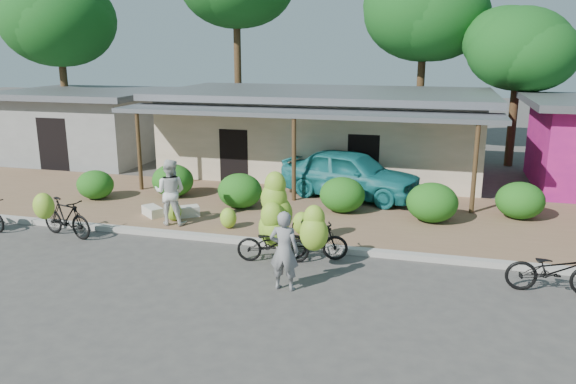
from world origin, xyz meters
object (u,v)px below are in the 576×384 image
tree_near_right (515,46)px  bike_center (274,225)px  tree_center_right (421,10)px  sack_far (153,211)px  bike_far_right (554,270)px  vendor (284,251)px  sack_near (185,212)px  teal_van (350,174)px  bystander (170,192)px  bike_left (63,216)px  bike_right (315,236)px  tree_back_left (56,18)px

tree_near_right → bike_center: (-6.55, -13.35, -4.21)m
tree_center_right → sack_far: (-6.96, -13.33, -6.43)m
bike_far_right → vendor: size_ratio=1.12×
bike_far_right → sack_near: bearing=72.5°
vendor → teal_van: size_ratio=0.37×
sack_far → bystander: size_ratio=0.40×
bike_left → bike_right: bearing=-76.0°
tree_center_right → sack_near: (-6.00, -13.15, -6.42)m
bike_right → bike_far_right: bike_right is taller
tree_back_left → sack_far: size_ratio=11.28×
bystander → vendor: bearing=136.1°
bike_right → sack_near: bike_right is taller
bike_right → sack_far: size_ratio=2.22×
tree_center_right → sack_near: size_ratio=10.40×
tree_back_left → bike_far_right: size_ratio=4.33×
sack_near → bystander: bystander is taller
tree_center_right → vendor: 18.17m
tree_center_right → sack_far: tree_center_right is taller
tree_near_right → sack_near: size_ratio=7.91×
tree_near_right → sack_far: (-10.96, -11.33, -4.79)m
bike_center → sack_near: bearing=47.2°
tree_center_right → bike_right: tree_center_right is taller
bike_left → teal_van: size_ratio=0.40×
bike_center → bike_right: size_ratio=1.27×
tree_back_left → bike_far_right: tree_back_left is taller
bike_left → vendor: vendor is taller
bystander → teal_van: size_ratio=0.40×
tree_near_right → sack_far: 16.47m
bike_center → sack_near: size_ratio=2.49×
sack_near → sack_far: bearing=-169.3°
tree_near_right → bystander: tree_near_right is taller
bike_left → vendor: (6.66, -1.67, 0.25)m
bike_far_right → vendor: vendor is taller
teal_van → sack_far: bearing=139.4°
sack_far → vendor: 6.42m
bike_right → teal_van: (-0.08, 5.88, 0.24)m
sack_near → bystander: size_ratio=0.45×
bike_right → sack_near: 5.08m
tree_center_right → bike_center: bearing=-99.4°
tree_near_right → sack_near: tree_near_right is taller
bike_right → vendor: 1.66m
bike_center → tree_back_left: bearing=40.4°
tree_center_right → teal_van: 11.32m
bike_left → bike_center: bearing=-74.6°
tree_near_right → teal_van: size_ratio=1.42×
bike_center → vendor: size_ratio=1.21×
bike_far_right → bystander: 9.94m
sack_far → bystander: bystander is taller
bike_right → bystander: (-4.53, 1.59, 0.38)m
bike_center → bike_left: bearing=80.7°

